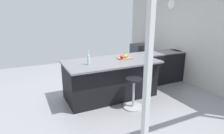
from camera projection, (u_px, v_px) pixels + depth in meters
ground_plane at (104, 94)px, 4.91m from camera, size 7.43×7.43×0.00m
window_panel_rear at (204, 99)px, 2.14m from camera, size 5.28×0.12×2.84m
interior_partition_left at (185, 34)px, 5.63m from camera, size 0.15×5.71×2.84m
sink_cabinet at (170, 65)px, 5.86m from camera, size 2.58×0.60×1.19m
oven_range at (140, 56)px, 7.28m from camera, size 0.60×0.61×0.88m
kitchen_island at (110, 78)px, 4.67m from camera, size 2.22×1.19×0.93m
stool_by_window at (133, 94)px, 4.12m from camera, size 0.44×0.44×0.69m
cutting_board at (125, 58)px, 4.72m from camera, size 0.36×0.24×0.02m
apple_green at (126, 55)px, 4.79m from camera, size 0.09×0.09×0.09m
apple_yellow at (126, 56)px, 4.71m from camera, size 0.07×0.07×0.07m
apple_red at (122, 57)px, 4.60m from camera, size 0.09×0.09×0.09m
water_bottle at (89, 59)px, 4.14m from camera, size 0.06×0.06×0.31m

